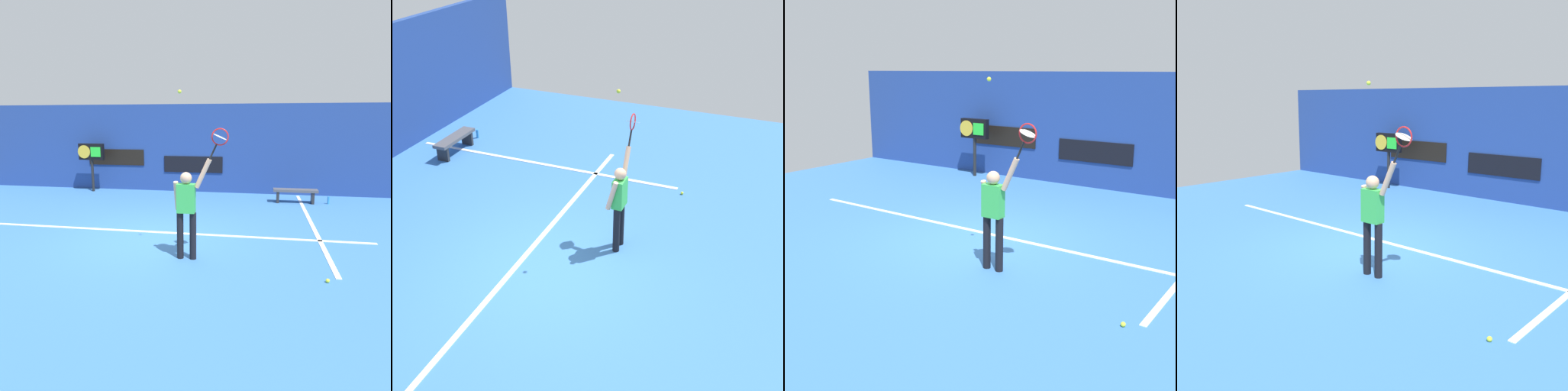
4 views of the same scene
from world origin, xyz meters
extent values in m
plane|color=#3870B2|center=(0.00, 0.00, 0.00)|extent=(18.00, 18.00, 0.00)
cube|color=white|center=(0.00, 0.53, 0.01)|extent=(10.00, 0.10, 0.01)
cube|color=white|center=(3.81, 2.00, 0.01)|extent=(0.10, 7.00, 0.01)
cylinder|color=black|center=(0.96, -0.99, 0.46)|extent=(0.13, 0.13, 0.92)
cylinder|color=black|center=(1.21, -0.99, 0.46)|extent=(0.13, 0.13, 0.92)
cube|color=green|center=(1.08, -0.99, 1.20)|extent=(0.34, 0.20, 0.55)
sphere|color=#D8A884|center=(1.08, -0.99, 1.58)|extent=(0.22, 0.22, 0.22)
cylinder|color=#D8A884|center=(1.40, -0.99, 1.67)|extent=(0.32, 0.09, 0.56)
cylinder|color=#D8A884|center=(0.88, -0.91, 1.22)|extent=(0.09, 0.23, 0.58)
cylinder|color=black|center=(1.58, -0.99, 2.07)|extent=(0.16, 0.03, 0.29)
torus|color=red|center=(1.71, -0.99, 2.34)|extent=(0.42, 0.02, 0.42)
cylinder|color=silver|center=(1.71, -0.99, 2.34)|extent=(0.24, 0.27, 0.11)
sphere|color=#CCE033|center=(0.96, -0.95, 3.14)|extent=(0.07, 0.07, 0.07)
cube|color=#4C4C51|center=(3.61, 4.40, 0.41)|extent=(1.40, 0.36, 0.08)
cube|color=#262628|center=(3.06, 4.40, 0.18)|extent=(0.08, 0.32, 0.37)
cube|color=#262628|center=(4.16, 4.40, 0.18)|extent=(0.08, 0.32, 0.37)
cylinder|color=#338CD8|center=(4.65, 4.40, 0.12)|extent=(0.07, 0.07, 0.24)
sphere|color=#CCE033|center=(3.60, -1.66, 0.03)|extent=(0.07, 0.07, 0.07)
camera|label=1|loc=(2.40, -7.54, 2.63)|focal=33.40mm
camera|label=2|loc=(-7.02, -3.64, 5.91)|focal=49.19mm
camera|label=3|loc=(5.61, -7.75, 3.30)|focal=47.22mm
camera|label=4|loc=(6.02, -6.48, 2.90)|focal=42.95mm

